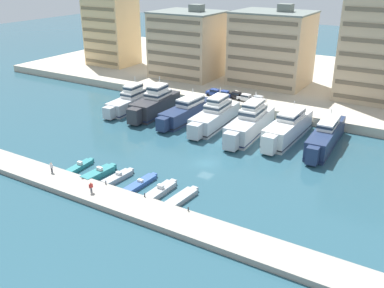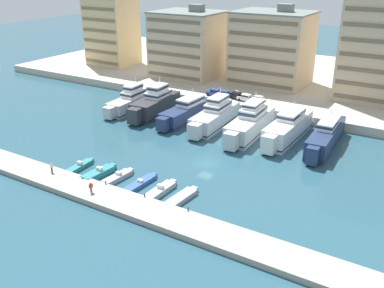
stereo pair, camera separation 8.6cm
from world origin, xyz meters
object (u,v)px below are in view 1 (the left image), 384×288
Objects in this scene: yacht_charcoal_left at (155,104)px; car_blue_left at (224,94)px; motorboat_grey_center_right at (180,199)px; car_white_center_left at (246,97)px; pedestrian_mid_deck at (51,167)px; motorboat_grey_center at (159,191)px; motorboat_teal_far_left at (79,167)px; car_black_mid_left at (236,95)px; car_blue_far_left at (214,92)px; car_silver_center at (258,99)px; yacht_silver_center at (250,123)px; motorboat_teal_left at (99,173)px; pedestrian_near_edge at (91,187)px; yacht_navy_mid_left at (187,111)px; yacht_silver_center_left at (215,116)px; motorboat_grey_mid_left at (118,177)px; motorboat_blue_center_left at (139,184)px; yacht_navy_mid_right at (326,136)px; yacht_silver_far_left at (131,101)px; yacht_white_center_right at (288,128)px.

car_blue_left is at bearing 54.25° from yacht_charcoal_left.
car_white_center_left is (-10.18, 45.81, 2.63)m from motorboat_grey_center_right.
motorboat_grey_center is at bearing 13.78° from pedestrian_mid_deck.
motorboat_teal_far_left is 0.88× the size of motorboat_grey_center.
car_blue_left is 1.00× the size of car_black_mid_left.
car_blue_far_left is 1.00× the size of car_silver_center.
yacht_silver_center is 30.62m from motorboat_grey_center.
motorboat_teal_far_left is at bearing 178.49° from motorboat_teal_left.
motorboat_grey_center_right is at bearing 26.80° from pedestrian_near_edge.
car_silver_center reaches higher than motorboat_teal_left.
yacht_navy_mid_left is at bearing -127.88° from car_silver_center.
car_silver_center is (3.10, 0.19, 0.00)m from car_white_center_left.
pedestrian_mid_deck is at bearing 170.89° from pedestrian_near_edge.
yacht_silver_center_left is 2.88× the size of motorboat_grey_mid_left.
car_silver_center is at bearing 0.42° from car_blue_far_left.
motorboat_teal_left is (-14.13, -30.77, -2.07)m from yacht_silver_center.
yacht_navy_mid_right is at bearing 56.48° from motorboat_blue_center_left.
motorboat_blue_center_left is at bearing -84.01° from car_black_mid_left.
yacht_silver_center is at bearing 94.19° from motorboat_grey_center_right.
yacht_navy_mid_right is (47.23, 1.61, -0.02)m from yacht_silver_far_left.
yacht_silver_center reaches higher than motorboat_blue_center_left.
pedestrian_mid_deck is (-10.56, 1.69, 0.03)m from pedestrian_near_edge.
yacht_silver_center is 1.01× the size of yacht_white_center_right.
yacht_silver_center is 3.00× the size of motorboat_grey_mid_left.
motorboat_blue_center_left is 2.07× the size of car_silver_center.
yacht_charcoal_left is 32.94m from motorboat_teal_left.
yacht_silver_far_left is at bearing -135.21° from car_blue_far_left.
car_blue_far_left is 50.56m from pedestrian_mid_deck.
yacht_silver_far_left is 0.86× the size of yacht_silver_center.
pedestrian_near_edge is (-2.07, -52.00, -1.11)m from car_white_center_left.
motorboat_grey_center_right is at bearing -74.30° from car_black_mid_left.
motorboat_teal_left is 1.73× the size of car_black_mid_left.
yacht_navy_mid_left reaches higher than motorboat_grey_center_right.
yacht_silver_center is at bearing 86.78° from motorboat_grey_center.
pedestrian_near_edge reaches higher than motorboat_grey_center_right.
yacht_silver_center_left reaches higher than motorboat_grey_center_right.
yacht_navy_mid_right reaches higher than car_white_center_left.
yacht_charcoal_left is at bearing -176.47° from yacht_navy_mid_left.
motorboat_blue_center_left is 45.56m from car_white_center_left.
pedestrian_mid_deck is at bearing -134.12° from yacht_navy_mid_right.
car_black_mid_left is at bearing 97.80° from yacht_silver_center_left.
motorboat_teal_left is 4.24× the size of pedestrian_near_edge.
motorboat_teal_left is at bearing 124.24° from pedestrian_near_edge.
yacht_silver_center is at bearing 74.79° from pedestrian_near_edge.
yacht_silver_center is 15.43m from yacht_navy_mid_right.
yacht_silver_center_left reaches higher than motorboat_blue_center_left.
yacht_white_center_right is 11.86× the size of pedestrian_near_edge.
yacht_silver_center_left is at bearing 86.82° from motorboat_grey_mid_left.
yacht_navy_mid_left is 2.45× the size of motorboat_grey_center_right.
motorboat_grey_mid_left is at bearing 177.79° from motorboat_grey_center_right.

